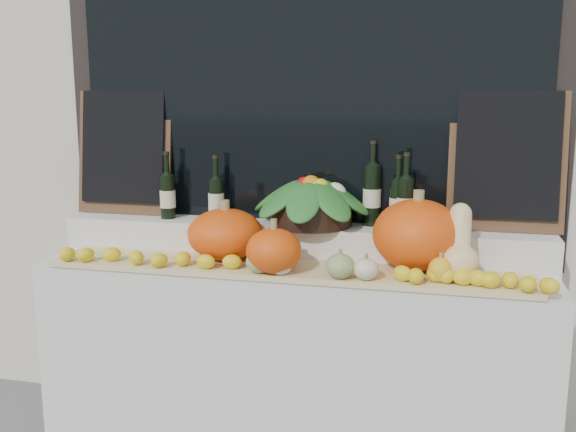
{
  "coord_description": "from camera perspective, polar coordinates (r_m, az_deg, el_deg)",
  "views": [
    {
      "loc": [
        0.63,
        -1.21,
        1.66
      ],
      "look_at": [
        0.0,
        1.45,
        1.12
      ],
      "focal_mm": 40.0,
      "sensor_mm": 36.0,
      "label": 1
    }
  ],
  "objects": [
    {
      "name": "display_sill",
      "position": [
        3.06,
        0.33,
        -12.32
      ],
      "size": [
        2.3,
        0.55,
        0.88
      ],
      "primitive_type": "cube",
      "color": "silver",
      "rests_on": "ground"
    },
    {
      "name": "rear_tier",
      "position": [
        3.04,
        0.98,
        -2.17
      ],
      "size": [
        2.3,
        0.25,
        0.16
      ],
      "primitive_type": "cube",
      "color": "silver",
      "rests_on": "display_sill"
    },
    {
      "name": "straw_bedding",
      "position": [
        2.8,
        -0.24,
        -4.77
      ],
      "size": [
        2.1,
        0.32,
        0.02
      ],
      "primitive_type": "cube",
      "color": "tan",
      "rests_on": "display_sill"
    },
    {
      "name": "pumpkin_left",
      "position": [
        2.91,
        -5.58,
        -1.61
      ],
      "size": [
        0.36,
        0.36,
        0.23
      ],
      "primitive_type": "ellipsoid",
      "rotation": [
        0.0,
        0.0,
        0.04
      ],
      "color": "#E44D0C",
      "rests_on": "straw_bedding"
    },
    {
      "name": "pumpkin_right",
      "position": [
        2.78,
        11.42,
        -1.63
      ],
      "size": [
        0.44,
        0.44,
        0.3
      ],
      "primitive_type": "ellipsoid",
      "rotation": [
        0.0,
        0.0,
        -0.16
      ],
      "color": "#E44D0C",
      "rests_on": "straw_bedding"
    },
    {
      "name": "pumpkin_center",
      "position": [
        2.68,
        -1.27,
        -3.1
      ],
      "size": [
        0.3,
        0.3,
        0.19
      ],
      "primitive_type": "ellipsoid",
      "rotation": [
        0.0,
        0.0,
        0.36
      ],
      "color": "#E44D0C",
      "rests_on": "straw_bedding"
    },
    {
      "name": "butternut_squash",
      "position": [
        2.7,
        14.99,
        -2.83
      ],
      "size": [
        0.16,
        0.22,
        0.3
      ],
      "color": "#EDC98B",
      "rests_on": "straw_bedding"
    },
    {
      "name": "decorative_gourds",
      "position": [
        2.64,
        3.01,
        -4.33
      ],
      "size": [
        0.84,
        0.15,
        0.15
      ],
      "color": "#35651E",
      "rests_on": "straw_bedding"
    },
    {
      "name": "lemon_heap",
      "position": [
        2.68,
        -0.8,
        -4.49
      ],
      "size": [
        2.2,
        0.16,
        0.06
      ],
      "primitive_type": null,
      "color": "yellow",
      "rests_on": "straw_bedding"
    },
    {
      "name": "produce_bowl",
      "position": [
        2.97,
        2.06,
        1.4
      ],
      "size": [
        0.58,
        0.58,
        0.24
      ],
      "color": "black",
      "rests_on": "rear_tier"
    },
    {
      "name": "wine_bottle_far_left",
      "position": [
        3.19,
        -10.65,
        1.79
      ],
      "size": [
        0.08,
        0.08,
        0.33
      ],
      "color": "black",
      "rests_on": "rear_tier"
    },
    {
      "name": "wine_bottle_near_left",
      "position": [
        3.11,
        -6.41,
        1.55
      ],
      "size": [
        0.08,
        0.08,
        0.31
      ],
      "color": "black",
      "rests_on": "rear_tier"
    },
    {
      "name": "wine_bottle_tall",
      "position": [
        2.99,
        7.48,
        1.9
      ],
      "size": [
        0.08,
        0.08,
        0.39
      ],
      "color": "black",
      "rests_on": "rear_tier"
    },
    {
      "name": "wine_bottle_near_right",
      "position": [
        2.92,
        9.72,
        1.08
      ],
      "size": [
        0.08,
        0.08,
        0.34
      ],
      "color": "black",
      "rests_on": "rear_tier"
    },
    {
      "name": "wine_bottle_far_right",
      "position": [
        2.89,
        10.37,
        1.1
      ],
      "size": [
        0.08,
        0.08,
        0.35
      ],
      "color": "black",
      "rests_on": "rear_tier"
    },
    {
      "name": "chalkboard_left",
      "position": [
        3.35,
        -14.39,
        5.7
      ],
      "size": [
        0.5,
        0.11,
        0.62
      ],
      "rotation": [
        -0.14,
        0.0,
        0.0
      ],
      "color": "#4C331E",
      "rests_on": "rear_tier"
    },
    {
      "name": "chalkboard_right",
      "position": [
        2.98,
        18.9,
        4.82
      ],
      "size": [
        0.5,
        0.11,
        0.62
      ],
      "rotation": [
        -0.14,
        0.0,
        0.0
      ],
      "color": "#4C331E",
      "rests_on": "rear_tier"
    }
  ]
}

